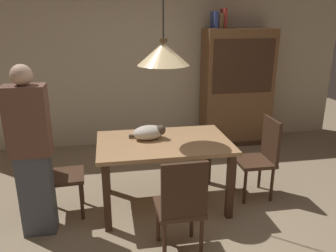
{
  "coord_description": "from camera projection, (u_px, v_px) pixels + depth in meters",
  "views": [
    {
      "loc": [
        -0.69,
        -2.71,
        1.99
      ],
      "look_at": [
        -0.05,
        0.78,
        0.85
      ],
      "focal_mm": 35.77,
      "sensor_mm": 36.0,
      "label": 1
    }
  ],
  "objects": [
    {
      "name": "ground",
      "position": [
        188.0,
        232.0,
        3.26
      ],
      "size": [
        10.0,
        10.0,
        0.0
      ],
      "primitive_type": "plane",
      "color": "#998466"
    },
    {
      "name": "back_wall",
      "position": [
        150.0,
        54.0,
        5.3
      ],
      "size": [
        6.4,
        0.1,
        2.9
      ],
      "primitive_type": "cube",
      "color": "beige",
      "rests_on": "ground"
    },
    {
      "name": "dining_table",
      "position": [
        164.0,
        150.0,
        3.58
      ],
      "size": [
        1.4,
        0.9,
        0.75
      ],
      "color": "tan",
      "rests_on": "ground"
    },
    {
      "name": "chair_left_side",
      "position": [
        56.0,
        170.0,
        3.43
      ],
      "size": [
        0.42,
        0.42,
        0.93
      ],
      "color": "#472D1E",
      "rests_on": "ground"
    },
    {
      "name": "chair_near_front",
      "position": [
        181.0,
        204.0,
        2.8
      ],
      "size": [
        0.41,
        0.41,
        0.93
      ],
      "color": "#472D1E",
      "rests_on": "ground"
    },
    {
      "name": "chair_right_side",
      "position": [
        261.0,
        155.0,
        3.81
      ],
      "size": [
        0.4,
        0.4,
        0.93
      ],
      "color": "#472D1E",
      "rests_on": "ground"
    },
    {
      "name": "cat_sleeping",
      "position": [
        150.0,
        132.0,
        3.59
      ],
      "size": [
        0.4,
        0.28,
        0.16
      ],
      "color": "beige",
      "rests_on": "dining_table"
    },
    {
      "name": "pendant_lamp",
      "position": [
        163.0,
        54.0,
        3.27
      ],
      "size": [
        0.52,
        0.52,
        1.3
      ],
      "color": "beige"
    },
    {
      "name": "hutch_bookcase",
      "position": [
        237.0,
        90.0,
        5.39
      ],
      "size": [
        1.12,
        0.45,
        1.85
      ],
      "color": "brown",
      "rests_on": "ground"
    },
    {
      "name": "book_blue_wide",
      "position": [
        214.0,
        20.0,
        4.99
      ],
      "size": [
        0.06,
        0.24,
        0.24
      ],
      "primitive_type": "cube",
      "color": "#384C93",
      "rests_on": "hutch_bookcase"
    },
    {
      "name": "book_brown_thick",
      "position": [
        219.0,
        21.0,
        5.0
      ],
      "size": [
        0.06,
        0.24,
        0.22
      ],
      "primitive_type": "cube",
      "color": "brown",
      "rests_on": "hutch_bookcase"
    },
    {
      "name": "book_red_tall",
      "position": [
        223.0,
        18.0,
        5.01
      ],
      "size": [
        0.04,
        0.22,
        0.28
      ],
      "primitive_type": "cube",
      "color": "#B73833",
      "rests_on": "hutch_bookcase"
    },
    {
      "name": "person_standing",
      "position": [
        32.0,
        153.0,
        3.04
      ],
      "size": [
        0.36,
        0.22,
        1.63
      ],
      "color": "#4C515B",
      "rests_on": "ground"
    }
  ]
}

